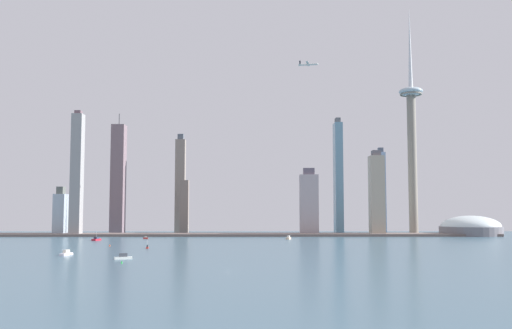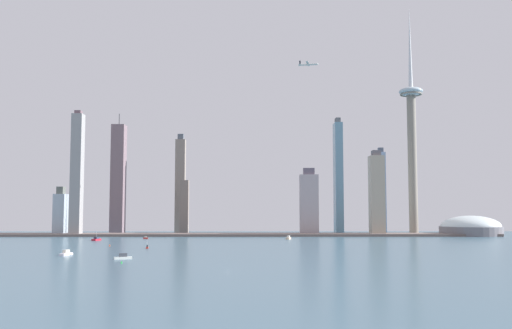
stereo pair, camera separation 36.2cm
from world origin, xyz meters
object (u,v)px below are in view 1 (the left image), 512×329
object	(u,v)px
skyscraper_6	(309,204)
skyscraper_7	(377,195)
skyscraper_0	(184,207)
skyscraper_5	(180,185)
skyscraper_2	(118,179)
skyscraper_3	(381,192)
skyscraper_8	(338,177)
boat_3	(288,238)
boat_2	(147,247)
boat_4	(66,253)
airplane	(308,64)
channel_buoy_1	(110,245)
stadium_dome	(471,228)
observation_tower	(412,131)
skyscraper_4	(60,213)
channel_buoy_0	(122,262)
boat_0	(96,239)
boat_1	(123,257)
skyscraper_1	(77,174)
boat_5	(146,238)

from	to	relation	value
skyscraper_6	skyscraper_7	size ratio (longest dim) A/B	0.80
skyscraper_0	skyscraper_5	bearing A→B (deg)	105.79
skyscraper_2	skyscraper_3	bearing A→B (deg)	-2.14
skyscraper_8	boat_3	xyz separation A→B (m)	(-87.68, -143.84, -86.71)
boat_2	boat_4	bearing A→B (deg)	140.13
airplane	channel_buoy_1	bearing A→B (deg)	-124.57
boat_2	stadium_dome	bearing A→B (deg)	-64.97
observation_tower	skyscraper_0	distance (m)	373.04
skyscraper_2	skyscraper_5	size ratio (longest dim) A/B	1.20
boat_4	skyscraper_8	bearing A→B (deg)	153.60
skyscraper_3	channel_buoy_1	world-z (taller)	skyscraper_3
skyscraper_4	channel_buoy_0	distance (m)	477.39
stadium_dome	skyscraper_7	xyz separation A→B (m)	(-140.65, -6.36, 49.30)
observation_tower	boat_0	xyz separation A→B (m)	(-438.58, -150.65, -157.59)
skyscraper_6	boat_1	world-z (taller)	skyscraper_6
skyscraper_1	boat_1	size ratio (longest dim) A/B	13.26
skyscraper_4	skyscraper_7	xyz separation A→B (m)	(469.53, -8.85, 27.65)
stadium_dome	skyscraper_5	xyz separation A→B (m)	(-444.91, 99.98, 68.17)
skyscraper_8	boat_0	xyz separation A→B (m)	(-328.03, -172.15, -86.78)
skyscraper_1	skyscraper_7	xyz separation A→B (m)	(440.86, 9.31, -29.74)
skyscraper_2	channel_buoy_0	bearing A→B (deg)	-76.33
skyscraper_5	skyscraper_7	bearing A→B (deg)	-19.27
boat_3	boat_1	bearing A→B (deg)	171.53
skyscraper_3	skyscraper_8	size ratio (longest dim) A/B	0.76
stadium_dome	boat_4	world-z (taller)	stadium_dome
skyscraper_0	boat_1	size ratio (longest dim) A/B	6.11
skyscraper_8	airplane	bearing A→B (deg)	-128.53
skyscraper_7	skyscraper_4	bearing A→B (deg)	178.92
channel_buoy_0	channel_buoy_1	size ratio (longest dim) A/B	0.86
stadium_dome	observation_tower	bearing A→B (deg)	168.43
channel_buoy_0	boat_5	bearing A→B (deg)	97.78
skyscraper_3	boat_1	xyz separation A→B (m)	(-309.38, -470.72, -65.37)
channel_buoy_0	airplane	bearing A→B (deg)	66.57
skyscraper_6	boat_2	size ratio (longest dim) A/B	12.04
skyscraper_2	skyscraper_1	bearing A→B (deg)	-109.38
skyscraper_2	boat_0	xyz separation A→B (m)	(26.82, -221.30, -87.38)
skyscraper_1	boat_4	world-z (taller)	skyscraper_1
skyscraper_8	boat_0	size ratio (longest dim) A/B	11.58
skyscraper_3	channel_buoy_0	xyz separation A→B (m)	(-302.78, -504.67, -66.11)
stadium_dome	skyscraper_4	bearing A→B (deg)	179.77
stadium_dome	skyscraper_2	bearing A→B (deg)	170.93
skyscraper_0	skyscraper_4	distance (m)	185.82
boat_4	airplane	world-z (taller)	airplane
skyscraper_0	airplane	distance (m)	293.59
stadium_dome	boat_5	bearing A→B (deg)	-168.54
skyscraper_3	skyscraper_8	bearing A→B (deg)	-156.05
skyscraper_1	channel_buoy_0	world-z (taller)	skyscraper_1
boat_0	boat_2	bearing A→B (deg)	-135.08
skyscraper_7	boat_0	xyz separation A→B (m)	(-377.92, -127.91, -58.85)
skyscraper_4	boat_4	size ratio (longest dim) A/B	4.41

